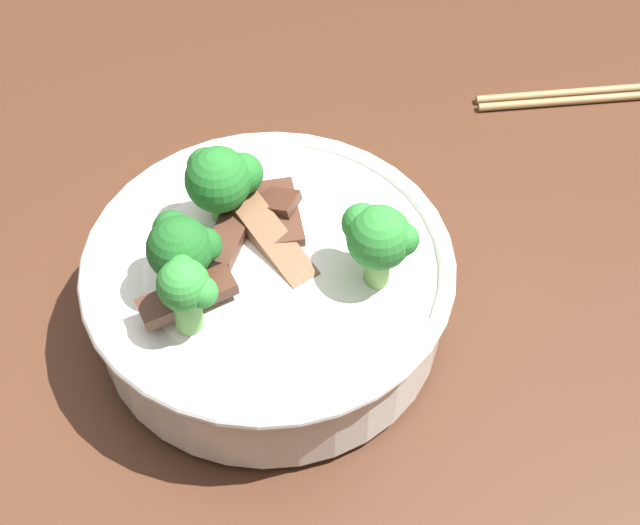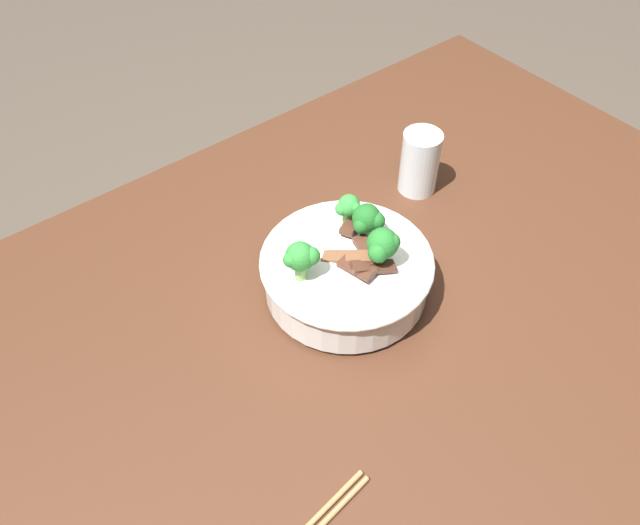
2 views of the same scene
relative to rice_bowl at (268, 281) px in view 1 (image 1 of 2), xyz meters
The scene contains 3 objects.
dining_table 0.20m from the rice_bowl, 150.57° to the left, with size 1.23×0.93×0.82m.
rice_bowl is the anchor object (origin of this frame).
chopsticks_pair 0.37m from the rice_bowl, 42.20° to the left, with size 0.21×0.04×0.01m.
Camera 1 is at (0.12, -0.44, 1.37)m, focal length 54.18 mm.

